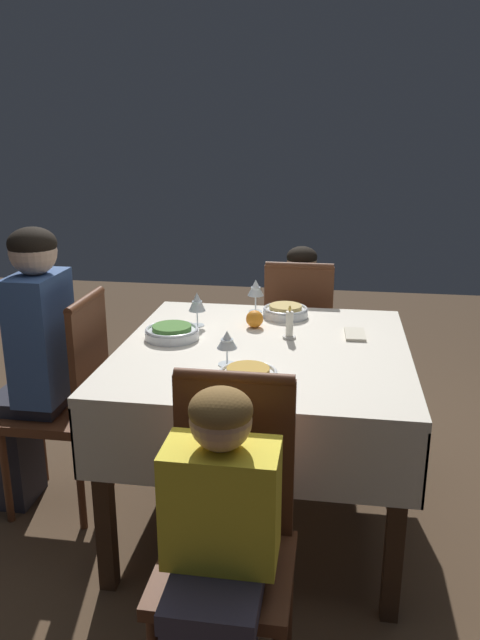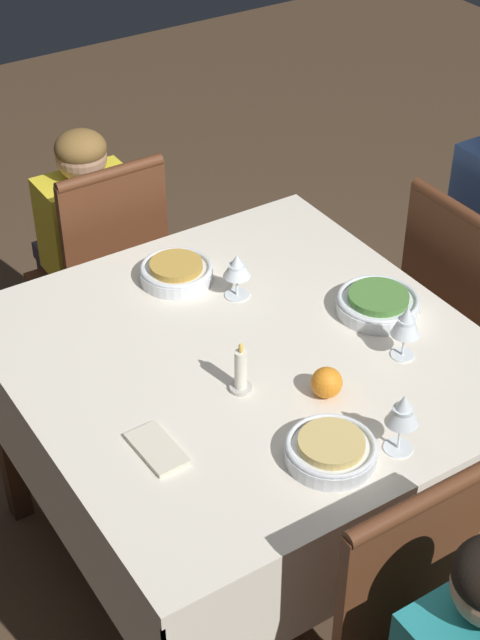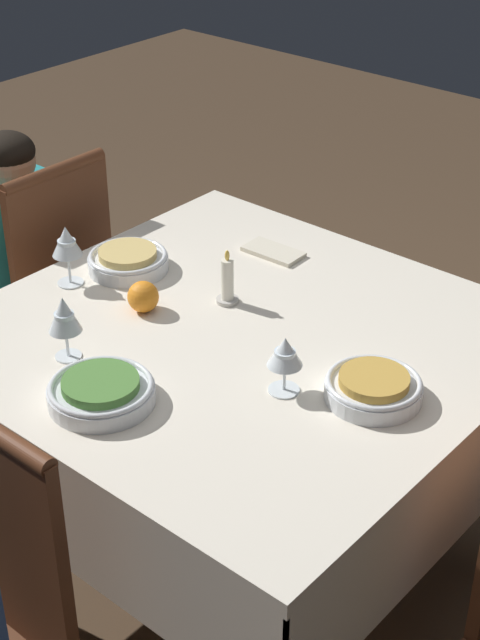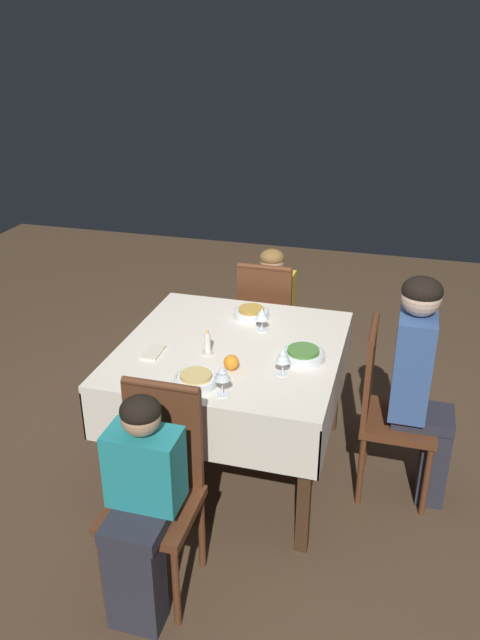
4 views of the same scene
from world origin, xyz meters
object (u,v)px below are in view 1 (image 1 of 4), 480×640
object	(u,v)px
wine_glass_west	(227,341)
person_child_teal	(301,325)
bowl_north	(172,332)
candle_centerpiece	(289,326)
wine_glass_east	(256,289)
bowl_west	(248,376)
chair_west	(230,530)
dining_table	(264,370)
wine_glass_north	(197,303)
bowl_east	(285,311)
napkin_red_folded	(355,334)
chair_north	(70,396)
chair_east	(298,339)
person_child_yellow	(219,561)
orange_fruit	(255,319)
person_adult_denim	(33,355)

from	to	relation	value
wine_glass_west	person_child_teal	bearing A→B (deg)	-9.33
bowl_north	candle_centerpiece	size ratio (longest dim) A/B	1.59
person_child_teal	wine_glass_east	size ratio (longest dim) A/B	6.40
bowl_north	bowl_west	xyz separation A→B (m)	(-0.42, -0.38, 0.00)
chair_west	candle_centerpiece	world-z (taller)	chair_west
dining_table	wine_glass_north	size ratio (longest dim) A/B	7.75
bowl_east	napkin_red_folded	bearing A→B (deg)	-126.18
dining_table	bowl_east	world-z (taller)	bowl_east
bowl_north	bowl_east	size ratio (longest dim) A/B	1.08
chair_north	chair_east	world-z (taller)	same
chair_east	wine_glass_west	bearing A→B (deg)	79.25
bowl_west	candle_centerpiece	size ratio (longest dim) A/B	1.45
dining_table	wine_glass_west	size ratio (longest dim) A/B	8.97
dining_table	wine_glass_north	world-z (taller)	wine_glass_north
person_child_teal	napkin_red_folded	size ratio (longest dim) A/B	6.23
chair_east	chair_west	world-z (taller)	same
chair_north	bowl_west	bearing A→B (deg)	67.64
person_child_teal	wine_glass_west	bearing A→B (deg)	80.67
candle_centerpiece	wine_glass_north	bearing A→B (deg)	75.25
chair_west	napkin_red_folded	world-z (taller)	chair_west
person_child_yellow	napkin_red_folded	world-z (taller)	person_child_yellow
wine_glass_west	orange_fruit	bearing A→B (deg)	-5.07
bowl_west	wine_glass_west	size ratio (longest dim) A/B	1.56
person_adult_denim	bowl_east	distance (m)	1.13
person_child_yellow	orange_fruit	size ratio (longest dim) A/B	13.14
chair_east	wine_glass_west	distance (m)	1.14
person_child_yellow	bowl_east	bearing A→B (deg)	88.16
person_child_teal	person_child_yellow	distance (m)	2.02
chair_north	bowl_east	size ratio (longest dim) A/B	4.67
chair_east	napkin_red_folded	distance (m)	0.75
wine_glass_north	chair_north	bearing A→B (deg)	118.09
bowl_north	bowl_east	world-z (taller)	same
person_child_teal	bowl_east	world-z (taller)	person_child_teal
person_adult_denim	wine_glass_north	size ratio (longest dim) A/B	8.14
wine_glass_north	napkin_red_folded	xyz separation A→B (m)	(-0.03, -0.69, -0.10)
wine_glass_east	wine_glass_west	world-z (taller)	wine_glass_east
dining_table	bowl_north	xyz separation A→B (m)	(0.04, 0.39, 0.13)
dining_table	candle_centerpiece	bearing A→B (deg)	-37.75
bowl_east	wine_glass_east	xyz separation A→B (m)	(0.06, 0.15, 0.09)
person_adult_denim	chair_north	bearing A→B (deg)	90.00
candle_centerpiece	bowl_east	bearing A→B (deg)	7.75
candle_centerpiece	orange_fruit	distance (m)	0.21
wine_glass_west	bowl_east	bearing A→B (deg)	-14.12
bowl_north	napkin_red_folded	bearing A→B (deg)	-78.72
chair_north	dining_table	bearing A→B (deg)	92.89
chair_north	orange_fruit	size ratio (longest dim) A/B	12.69
bowl_north	chair_west	bearing A→B (deg)	-156.10
chair_north	candle_centerpiece	distance (m)	0.98
bowl_north	candle_centerpiece	xyz separation A→B (m)	(0.07, -0.48, 0.02)
person_child_yellow	napkin_red_folded	xyz separation A→B (m)	(1.20, -0.36, 0.23)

